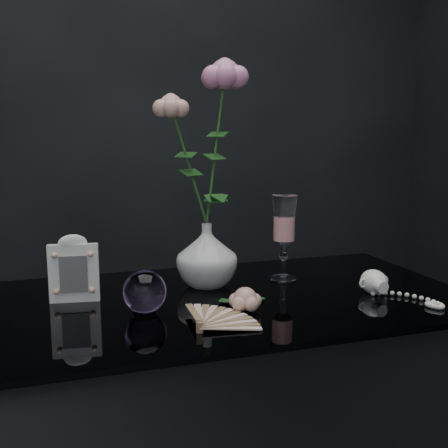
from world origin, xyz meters
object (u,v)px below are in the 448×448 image
object	(u,v)px
vase	(207,255)
wine_glass	(284,238)
paperweight	(145,292)
pearl_jar	(374,281)
picture_frame	(74,268)
loose_rose	(245,299)

from	to	relation	value
vase	wine_glass	distance (m)	0.20
paperweight	pearl_jar	size ratio (longest dim) A/B	0.44
paperweight	pearl_jar	bearing A→B (deg)	-2.94
vase	picture_frame	bearing A→B (deg)	-175.12
vase	paperweight	size ratio (longest dim) A/B	1.71
pearl_jar	loose_rose	bearing A→B (deg)	-178.43
loose_rose	pearl_jar	distance (m)	0.32
vase	pearl_jar	distance (m)	0.39
picture_frame	paperweight	xyz separation A→B (m)	(0.13, -0.12, -0.03)
paperweight	pearl_jar	world-z (taller)	paperweight
paperweight	wine_glass	bearing A→B (deg)	20.82
vase	picture_frame	world-z (taller)	vase
picture_frame	loose_rose	bearing A→B (deg)	-19.51
vase	picture_frame	size ratio (longest dim) A/B	1.02
wine_glass	loose_rose	size ratio (longest dim) A/B	1.43
wine_glass	paperweight	bearing A→B (deg)	-159.18
wine_glass	vase	bearing A→B (deg)	178.40
wine_glass	loose_rose	distance (m)	0.27
paperweight	pearl_jar	distance (m)	0.52
vase	pearl_jar	world-z (taller)	vase
vase	paperweight	distance (m)	0.23
picture_frame	pearl_jar	distance (m)	0.67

